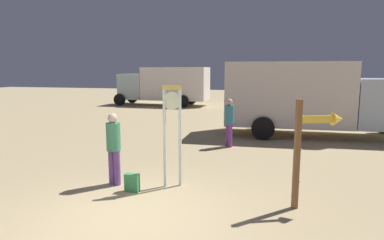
% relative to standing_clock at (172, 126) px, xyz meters
% --- Properties ---
extents(ground_plane, '(80.00, 80.00, 0.00)m').
position_rel_standing_clock_xyz_m(ground_plane, '(-0.27, -1.93, -1.45)').
color(ground_plane, tan).
extents(standing_clock, '(0.43, 0.27, 2.37)m').
position_rel_standing_clock_xyz_m(standing_clock, '(0.00, 0.00, 0.00)').
color(standing_clock, white).
rests_on(standing_clock, ground_plane).
extents(arrow_sign, '(0.95, 0.51, 2.16)m').
position_rel_standing_clock_xyz_m(arrow_sign, '(3.02, -0.48, -0.04)').
color(arrow_sign, brown).
rests_on(arrow_sign, ground_plane).
extents(person_near_clock, '(0.33, 0.33, 1.72)m').
position_rel_standing_clock_xyz_m(person_near_clock, '(-1.37, -0.24, -0.48)').
color(person_near_clock, '#724697').
rests_on(person_near_clock, ground_plane).
extents(backpack, '(0.32, 0.19, 0.41)m').
position_rel_standing_clock_xyz_m(backpack, '(-0.77, -0.57, -1.24)').
color(backpack, '#3C9053').
rests_on(backpack, ground_plane).
extents(person_distant, '(0.33, 0.33, 1.72)m').
position_rel_standing_clock_xyz_m(person_distant, '(0.73, 4.32, -0.49)').
color(person_distant, '#7F3A8A').
rests_on(person_distant, ground_plane).
extents(box_truck_near, '(7.20, 2.89, 3.04)m').
position_rel_standing_clock_xyz_m(box_truck_near, '(3.51, 7.12, 0.20)').
color(box_truck_near, silver).
rests_on(box_truck_near, ground_plane).
extents(box_truck_far, '(7.19, 2.62, 2.94)m').
position_rel_standing_clock_xyz_m(box_truck_far, '(-6.00, 17.11, 0.17)').
color(box_truck_far, white).
rests_on(box_truck_far, ground_plane).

